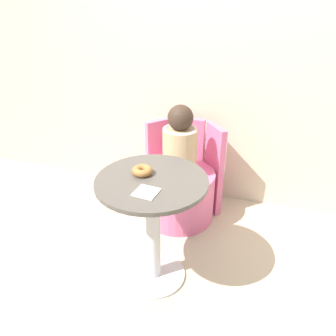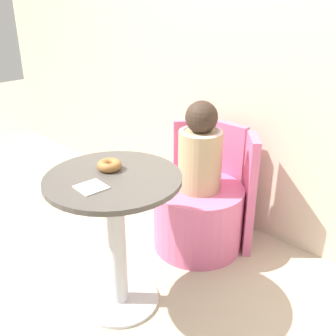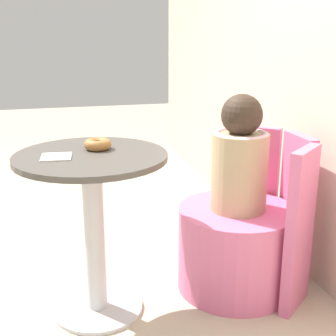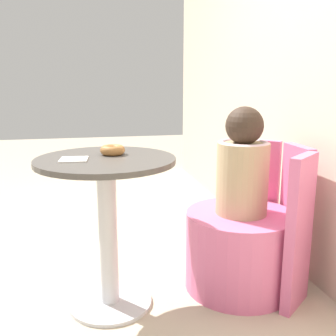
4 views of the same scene
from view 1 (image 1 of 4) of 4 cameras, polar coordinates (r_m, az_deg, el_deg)
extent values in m
plane|color=#B7A88E|center=(2.28, -0.34, -18.59)|extent=(12.00, 12.00, 0.00)
cube|color=beige|center=(2.69, 7.60, 18.16)|extent=(6.00, 0.06, 2.40)
cylinder|color=silver|center=(2.29, -2.38, -17.88)|extent=(0.41, 0.41, 0.02)
cylinder|color=silver|center=(2.05, -2.58, -10.94)|extent=(0.09, 0.09, 0.70)
cylinder|color=#4C4742|center=(1.84, -2.81, -2.23)|extent=(0.64, 0.64, 0.02)
cylinder|color=#DB6693|center=(2.68, 1.94, -4.69)|extent=(0.57, 0.57, 0.41)
cube|color=#DB6693|center=(2.85, 3.74, 1.40)|extent=(0.24, 0.05, 0.76)
cube|color=#DB6693|center=(2.71, 7.97, -0.30)|extent=(0.19, 0.22, 0.76)
cube|color=#DB6693|center=(2.82, -1.48, 1.12)|extent=(0.19, 0.22, 0.76)
cylinder|color=tan|center=(2.49, 2.08, 2.89)|extent=(0.26, 0.26, 0.37)
torus|color=beige|center=(2.42, 2.15, 6.60)|extent=(0.26, 0.26, 0.04)
sphere|color=#38281E|center=(2.38, 2.19, 8.73)|extent=(0.19, 0.19, 0.19)
torus|color=#9E6633|center=(1.88, -4.50, -0.47)|extent=(0.12, 0.12, 0.04)
cube|color=silver|center=(1.71, -3.79, -4.23)|extent=(0.13, 0.13, 0.01)
camera|label=2|loc=(0.88, 73.07, -2.01)|focal=42.00mm
camera|label=3|loc=(1.91, 60.50, 0.72)|focal=50.00mm
camera|label=4|loc=(1.92, 54.79, -1.74)|focal=42.00mm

